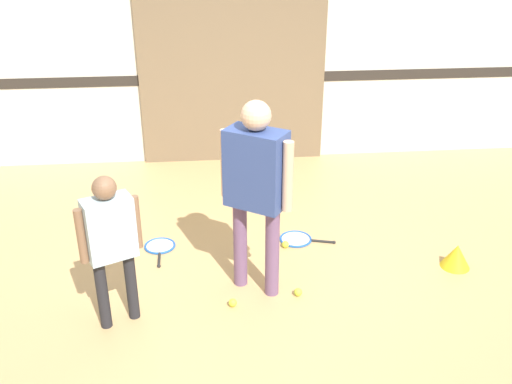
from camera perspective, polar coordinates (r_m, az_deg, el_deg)
ground_plane at (r=4.79m, az=0.65°, el=-9.29°), size 16.00×16.00×0.00m
wall_back at (r=6.86m, az=-1.90°, el=15.99°), size 16.00×0.07×3.20m
wall_panel at (r=6.89m, az=-2.37°, el=12.33°), size 2.21×0.05×2.32m
person_instructor at (r=4.27m, az=-0.00°, el=1.32°), size 0.52×0.45×1.59m
person_student_left at (r=4.13m, az=-14.36°, el=-4.28°), size 0.42×0.31×1.20m
racket_spare_on_floor at (r=5.42m, az=4.18°, el=-4.72°), size 0.55×0.38×0.03m
racket_second_spare at (r=5.36m, az=-9.59°, el=-5.43°), size 0.30×0.51×0.03m
tennis_ball_near_instructor at (r=4.55m, az=-2.34°, el=-11.00°), size 0.07×0.07×0.07m
tennis_ball_by_spare_racket at (r=5.29m, az=2.96°, el=-5.26°), size 0.07×0.07×0.07m
tennis_ball_stray_left at (r=4.67m, az=4.23°, el=-9.95°), size 0.07×0.07×0.07m
training_cone at (r=5.27m, az=19.40°, el=-6.05°), size 0.25×0.25×0.21m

